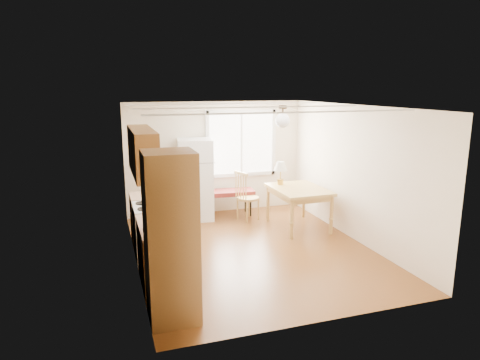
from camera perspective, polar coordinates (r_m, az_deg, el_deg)
name	(u,v)px	position (r m, az deg, el deg)	size (l,w,h in m)	color
room_shell	(253,181)	(7.29, 1.74, -0.07)	(4.60, 5.60, 2.62)	#552C11
kitchen_run	(157,224)	(6.42, -10.96, -5.83)	(0.65, 3.40, 2.20)	brown
window_unit	(241,144)	(9.74, 0.17, 4.88)	(1.64, 0.05, 1.51)	white
pendant_light	(283,120)	(7.77, 5.70, 8.00)	(0.26, 0.26, 0.40)	#302415
refrigerator	(195,179)	(9.22, -5.97, 0.09)	(0.80, 0.80, 1.74)	white
bench	(225,193)	(9.41, -1.97, -1.79)	(1.30, 0.58, 0.58)	#5B1715
dining_table	(299,193)	(8.69, 7.82, -1.74)	(1.00, 1.32, 0.82)	#B28B44
chair	(244,193)	(9.06, 0.57, -1.71)	(0.52, 0.51, 1.07)	#B28B44
table_lamp	(281,168)	(8.87, 5.42, 1.61)	(0.28, 0.28, 0.48)	#B39039
coffee_maker	(161,221)	(5.95, -10.55, -5.42)	(0.22, 0.26, 0.34)	black
kettle	(154,220)	(6.13, -11.35, -5.21)	(0.12, 0.12, 0.23)	red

